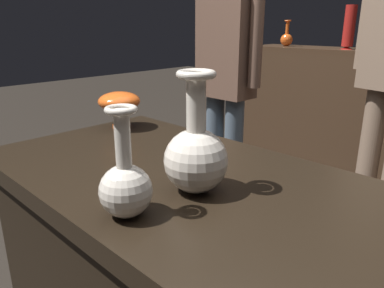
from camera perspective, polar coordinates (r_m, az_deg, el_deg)
The scene contains 6 objects.
vase_centerpiece at distance 0.83m, azimuth 0.61°, elevation -1.59°, with size 0.15×0.15×0.28m.
vase_tall_behind at distance 1.38m, azimuth -11.14°, elevation 6.33°, with size 0.15×0.15×0.13m.
vase_left_accent at distance 0.74m, azimuth -10.21°, elevation -6.14°, with size 0.11×0.11×0.22m.
shelf_vase_far_left at distance 3.25m, azimuth 14.36°, elevation 15.48°, with size 0.10×0.10×0.20m.
shelf_vase_left at distance 2.98m, azimuth 23.05°, elevation 16.14°, with size 0.09×0.09×0.30m.
visitor_near_left at distance 2.17m, azimuth 5.25°, elevation 10.99°, with size 0.47×0.19×1.54m.
Camera 1 is at (0.61, -0.61, 1.17)m, focal length 34.63 mm.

